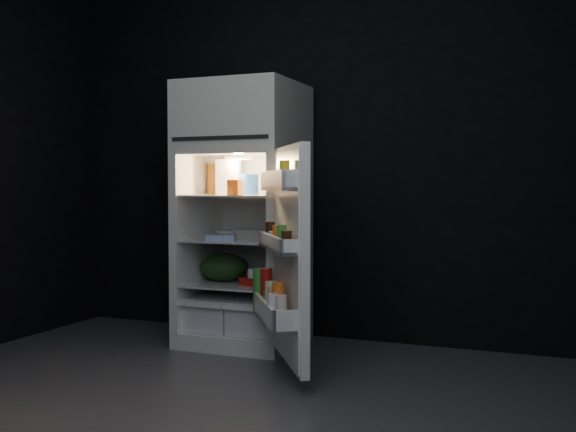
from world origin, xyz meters
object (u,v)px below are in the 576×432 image
at_px(fridge_door, 285,257).
at_px(egg_carton, 255,235).
at_px(yogurt_tray, 261,282).
at_px(refrigerator, 245,205).
at_px(milk_jug, 229,177).

relative_size(fridge_door, egg_carton, 3.99).
height_order(egg_carton, yogurt_tray, egg_carton).
bearing_deg(refrigerator, fridge_door, -49.76).
distance_m(refrigerator, fridge_door, 0.94).
bearing_deg(yogurt_tray, fridge_door, -31.95).
bearing_deg(fridge_door, yogurt_tray, 125.91).
xyz_separation_m(fridge_door, yogurt_tray, (-0.40, 0.55, -0.23)).
distance_m(milk_jug, egg_carton, 0.47).
bearing_deg(milk_jug, egg_carton, -36.04).
height_order(fridge_door, egg_carton, fridge_door).
height_order(fridge_door, milk_jug, fridge_door).
bearing_deg(egg_carton, milk_jug, 169.58).
xyz_separation_m(milk_jug, egg_carton, (0.25, -0.10, -0.38)).
bearing_deg(refrigerator, milk_jug, -161.63).
height_order(refrigerator, milk_jug, refrigerator).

